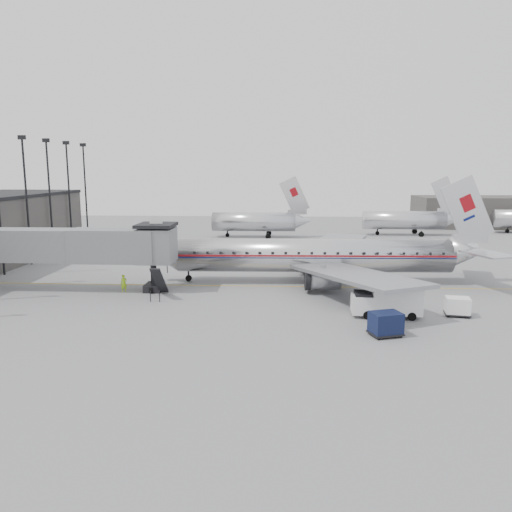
{
  "coord_description": "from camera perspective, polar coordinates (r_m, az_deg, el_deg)",
  "views": [
    {
      "loc": [
        2.71,
        -41.79,
        11.34
      ],
      "look_at": [
        0.29,
        4.9,
        3.2
      ],
      "focal_mm": 35.0,
      "sensor_mm": 36.0,
      "label": 1
    }
  ],
  "objects": [
    {
      "name": "baggage_cart_white",
      "position": [
        42.23,
        22.04,
        -5.34
      ],
      "size": [
        2.11,
        1.74,
        1.48
      ],
      "rotation": [
        0.0,
        0.0,
        -0.18
      ],
      "color": "white",
      "rests_on": "ground"
    },
    {
      "name": "floodlight_masts",
      "position": [
        62.63,
        -26.04,
        6.16
      ],
      "size": [
        0.9,
        42.25,
        15.25
      ],
      "color": "black",
      "rests_on": "ground"
    },
    {
      "name": "service_van",
      "position": [
        40.21,
        14.77,
        -4.91
      ],
      "size": [
        5.36,
        2.29,
        2.48
      ],
      "rotation": [
        0.0,
        0.0,
        -0.04
      ],
      "color": "white",
      "rests_on": "ground"
    },
    {
      "name": "jet_bridge",
      "position": [
        49.93,
        -19.91,
        1.04
      ],
      "size": [
        21.0,
        6.2,
        7.1
      ],
      "color": "#585B5D",
      "rests_on": "ground"
    },
    {
      "name": "distant_aircraft_mid",
      "position": [
        90.79,
        16.68,
        4.02
      ],
      "size": [
        16.39,
        3.2,
        10.26
      ],
      "color": "silver",
      "rests_on": "ground"
    },
    {
      "name": "hangar",
      "position": [
        110.54,
        25.53,
        4.59
      ],
      "size": [
        30.0,
        12.0,
        6.0
      ],
      "primitive_type": "cube",
      "color": "#3D3937",
      "rests_on": "ground"
    },
    {
      "name": "ramp_worker",
      "position": [
        48.3,
        -14.87,
        -3.04
      ],
      "size": [
        0.71,
        0.61,
        1.64
      ],
      "primitive_type": "imported",
      "rotation": [
        0.0,
        0.0,
        0.45
      ],
      "color": "#98D018",
      "rests_on": "ground"
    },
    {
      "name": "apron_line",
      "position": [
        49.11,
        3.23,
        -3.48
      ],
      "size": [
        60.0,
        0.15,
        0.01
      ],
      "primitive_type": "cube",
      "rotation": [
        0.0,
        0.0,
        1.57
      ],
      "color": "gold",
      "rests_on": "ground"
    },
    {
      "name": "airliner",
      "position": [
        50.89,
        7.4,
        0.06
      ],
      "size": [
        34.39,
        31.85,
        10.87
      ],
      "rotation": [
        0.0,
        0.0,
        0.03
      ],
      "color": "silver",
      "rests_on": "ground"
    },
    {
      "name": "ground",
      "position": [
        43.38,
        -0.72,
        -5.28
      ],
      "size": [
        160.0,
        160.0,
        0.0
      ],
      "primitive_type": "plane",
      "color": "slate",
      "rests_on": "ground"
    },
    {
      "name": "baggage_cart_navy",
      "position": [
        35.72,
        14.61,
        -7.47
      ],
      "size": [
        2.52,
        2.19,
        1.67
      ],
      "rotation": [
        0.0,
        0.0,
        0.31
      ],
      "color": "#0D1535",
      "rests_on": "ground"
    },
    {
      "name": "distant_aircraft_near",
      "position": [
        84.35,
        -0.12,
        4.02
      ],
      "size": [
        16.39,
        3.2,
        10.26
      ],
      "color": "silver",
      "rests_on": "ground"
    }
  ]
}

